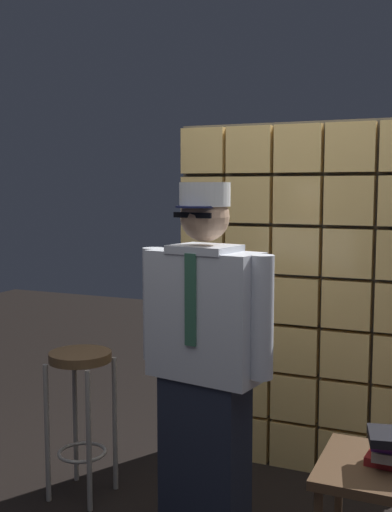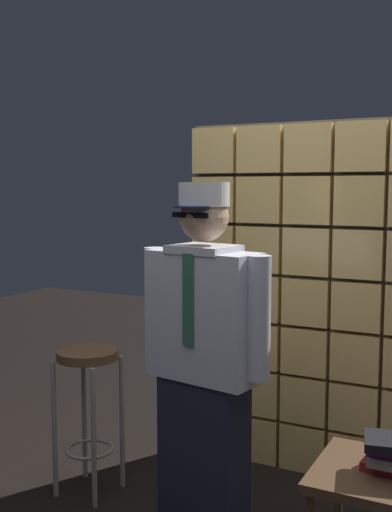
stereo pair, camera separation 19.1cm
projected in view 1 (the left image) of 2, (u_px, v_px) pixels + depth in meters
The scene contains 4 objects.
glass_block_wall at pixel (296, 300), 3.74m from camera, with size 1.51×0.10×2.10m.
standing_person at pixel (205, 363), 2.89m from camera, with size 0.69×0.33×1.73m.
bar_stool at pixel (81, 389), 3.43m from camera, with size 0.34×0.34×0.81m.
side_table at pixel (384, 484), 2.57m from camera, with size 0.52×0.52×0.57m.
Camera 1 is at (0.92, -2.33, 1.70)m, focal length 44.07 mm.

